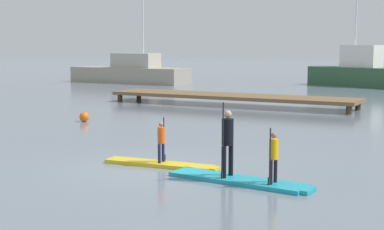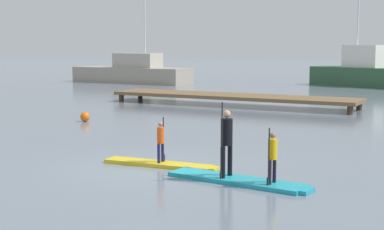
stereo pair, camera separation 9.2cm
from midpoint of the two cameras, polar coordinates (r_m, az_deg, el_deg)
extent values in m
plane|color=slate|center=(15.21, -4.34, -5.39)|extent=(240.00, 240.00, 0.00)
cube|color=gold|center=(15.62, -3.48, -4.86)|extent=(3.11, 0.79, 0.10)
cube|color=gold|center=(14.98, 1.96, -5.37)|extent=(0.27, 0.41, 0.09)
cylinder|color=#19194C|center=(15.63, -3.05, -3.69)|extent=(0.08, 0.08, 0.52)
cylinder|color=#19194C|center=(15.43, -3.42, -3.83)|extent=(0.08, 0.08, 0.52)
cylinder|color=#E54C14|center=(15.45, -3.25, -2.02)|extent=(0.21, 0.21, 0.43)
sphere|color=#8C664C|center=(15.40, -3.25, -0.93)|extent=(0.12, 0.12, 0.12)
cylinder|color=black|center=(15.62, -2.97, -2.42)|extent=(0.03, 0.03, 1.21)
cube|color=black|center=(15.71, -2.95, -4.27)|extent=(0.04, 0.14, 0.18)
cube|color=#1E9EB2|center=(13.83, 4.25, -6.43)|extent=(3.51, 1.11, 0.10)
cube|color=#1E9EB2|center=(13.08, 11.10, -7.33)|extent=(0.29, 0.56, 0.09)
cylinder|color=black|center=(14.01, 3.68, -4.44)|extent=(0.12, 0.12, 0.77)
cylinder|color=black|center=(13.72, 2.98, -4.67)|extent=(0.12, 0.12, 0.77)
cylinder|color=black|center=(13.74, 3.35, -1.68)|extent=(0.31, 0.31, 0.64)
sphere|color=tan|center=(13.68, 3.36, 0.10)|extent=(0.18, 0.18, 0.18)
cylinder|color=black|center=(13.59, 2.89, -2.54)|extent=(0.03, 0.03, 1.82)
cube|color=black|center=(13.75, 2.87, -5.90)|extent=(0.04, 0.14, 0.18)
cylinder|color=black|center=(13.44, 8.06, -5.44)|extent=(0.09, 0.09, 0.56)
cylinder|color=black|center=(13.23, 7.60, -5.63)|extent=(0.09, 0.09, 0.56)
cylinder|color=#F2B20C|center=(13.23, 7.87, -3.37)|extent=(0.23, 0.23, 0.46)
sphere|color=#8C664C|center=(13.18, 7.89, -2.01)|extent=(0.13, 0.13, 0.13)
cylinder|color=black|center=(13.11, 7.53, -4.09)|extent=(0.03, 0.03, 1.30)
cube|color=black|center=(13.22, 7.49, -6.48)|extent=(0.04, 0.14, 0.18)
cube|color=#9E9384|center=(49.28, -6.23, 3.95)|extent=(10.53, 3.16, 1.31)
cube|color=#B2AD9E|center=(48.88, -5.65, 5.40)|extent=(3.86, 2.07, 1.20)
cylinder|color=silver|center=(48.47, -4.94, 9.20)|extent=(0.12, 0.12, 5.24)
cube|color=#2D5638|center=(46.39, 16.56, 3.62)|extent=(8.98, 4.98, 1.48)
cube|color=white|center=(46.45, 16.37, 5.60)|extent=(3.23, 2.43, 1.71)
cylinder|color=silver|center=(46.78, 15.89, 9.67)|extent=(0.12, 0.12, 4.89)
cube|color=brown|center=(30.82, 3.78, 1.86)|extent=(13.56, 2.57, 0.18)
cylinder|color=#473828|center=(33.17, -7.21, 1.83)|extent=(0.28, 0.28, 0.58)
cylinder|color=#473828|center=(34.80, -5.36, 2.10)|extent=(0.28, 0.28, 0.58)
cylinder|color=#473828|center=(27.88, 15.19, 0.66)|extent=(0.28, 0.28, 0.58)
cylinder|color=#473828|center=(29.79, 16.02, 1.03)|extent=(0.28, 0.28, 0.58)
sphere|color=orange|center=(24.82, -10.72, -0.17)|extent=(0.41, 0.41, 0.41)
camera|label=1|loc=(0.05, -90.14, -0.02)|focal=53.92mm
camera|label=2|loc=(0.05, 89.86, 0.02)|focal=53.92mm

